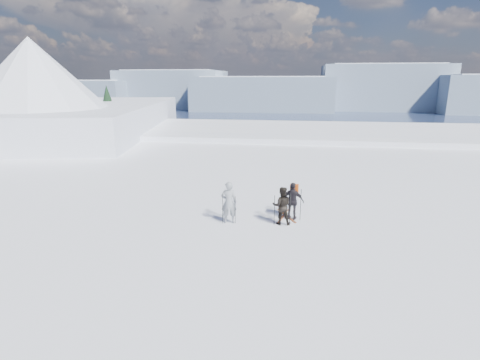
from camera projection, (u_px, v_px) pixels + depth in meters
The scene contains 9 objects.
lake_basin at pixel (296, 190), 42.54m from camera, with size 820.00×820.00×71.62m.
far_mountain_range at pixel (323, 90), 444.12m from camera, with size 770.00×110.00×53.00m.
near_ridge at pixel (74, 158), 44.91m from camera, with size 31.37×35.68×25.62m.
skier_grey at pixel (229, 202), 15.14m from camera, with size 0.63×0.42×1.74m, color gray.
skier_dark at pixel (282, 206), 15.01m from camera, with size 0.76×0.59×1.56m, color black.
skier_pack at pixel (293, 201), 15.53m from camera, with size 0.93×0.39×1.59m, color black.
backpack at pixel (295, 176), 15.49m from camera, with size 0.34×0.19×0.48m, color #CC4E13.
ski_poles at pixel (269, 208), 15.18m from camera, with size 3.15×0.89×1.36m.
skis_loose at pixel (285, 216), 16.07m from camera, with size 0.86×1.69×0.03m.
Camera 1 is at (-0.28, -11.27, 5.69)m, focal length 28.00 mm.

